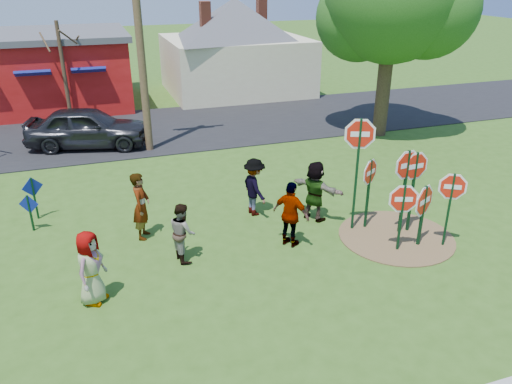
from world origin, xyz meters
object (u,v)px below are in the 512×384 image
(suv, at_px, (88,127))
(person_b, at_px, (141,206))
(stop_sign_b, at_px, (359,146))
(leafy_tree, at_px, (396,1))
(stop_sign_a, at_px, (403,204))
(stop_sign_c, at_px, (406,173))
(utility_pole, at_px, (138,19))
(stop_sign_d, at_px, (415,172))
(person_a, at_px, (90,268))

(suv, bearing_deg, person_b, -157.99)
(stop_sign_b, relative_size, leafy_tree, 0.39)
(stop_sign_a, height_order, stop_sign_c, stop_sign_c)
(stop_sign_b, distance_m, stop_sign_c, 1.50)
(stop_sign_a, relative_size, utility_pole, 0.21)
(stop_sign_b, relative_size, stop_sign_c, 1.31)
(suv, height_order, utility_pole, utility_pole)
(stop_sign_c, xyz_separation_m, stop_sign_d, (0.28, 0.01, -0.02))
(person_b, relative_size, suv, 0.39)
(person_a, bearing_deg, suv, 31.46)
(stop_sign_d, xyz_separation_m, utility_pole, (-6.05, 9.46, 3.39))
(stop_sign_c, distance_m, stop_sign_d, 0.28)
(utility_pole, relative_size, leafy_tree, 1.12)
(stop_sign_c, height_order, stop_sign_d, stop_sign_c)
(stop_sign_b, relative_size, person_b, 1.79)
(stop_sign_c, xyz_separation_m, person_b, (-6.93, 2.10, -0.86))
(leafy_tree, bearing_deg, person_b, -151.62)
(stop_sign_d, bearing_deg, stop_sign_a, -140.61)
(stop_sign_a, relative_size, person_b, 1.05)
(person_a, bearing_deg, utility_pole, 18.27)
(person_a, relative_size, person_b, 0.91)
(stop_sign_c, height_order, person_a, stop_sign_c)
(person_b, distance_m, utility_pole, 8.58)
(suv, bearing_deg, stop_sign_c, -128.51)
(stop_sign_a, xyz_separation_m, stop_sign_b, (-0.57, 1.45, 1.16))
(stop_sign_b, height_order, stop_sign_c, stop_sign_b)
(leafy_tree, bearing_deg, suv, 169.69)
(stop_sign_a, bearing_deg, leafy_tree, 79.90)
(suv, relative_size, utility_pole, 0.50)
(person_a, bearing_deg, stop_sign_c, -53.42)
(stop_sign_b, distance_m, person_a, 7.48)
(stop_sign_a, distance_m, stop_sign_c, 1.11)
(stop_sign_b, bearing_deg, stop_sign_c, -7.59)
(person_a, xyz_separation_m, suv, (0.26, 11.19, -0.00))
(stop_sign_c, relative_size, utility_pole, 0.27)
(stop_sign_b, bearing_deg, person_b, -173.37)
(stop_sign_d, relative_size, person_b, 1.32)
(stop_sign_c, height_order, leafy_tree, leafy_tree)
(stop_sign_d, distance_m, utility_pole, 11.73)
(person_a, height_order, utility_pole, utility_pole)
(person_b, bearing_deg, stop_sign_a, -94.42)
(stop_sign_a, height_order, utility_pole, utility_pole)
(stop_sign_d, distance_m, suv, 13.56)
(utility_pole, bearing_deg, suv, 153.71)
(stop_sign_a, relative_size, person_a, 1.15)
(stop_sign_b, distance_m, suv, 12.28)
(stop_sign_d, bearing_deg, suv, 124.14)
(utility_pole, bearing_deg, stop_sign_d, -57.42)
(utility_pole, bearing_deg, leafy_tree, -6.36)
(stop_sign_b, relative_size, utility_pole, 0.35)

